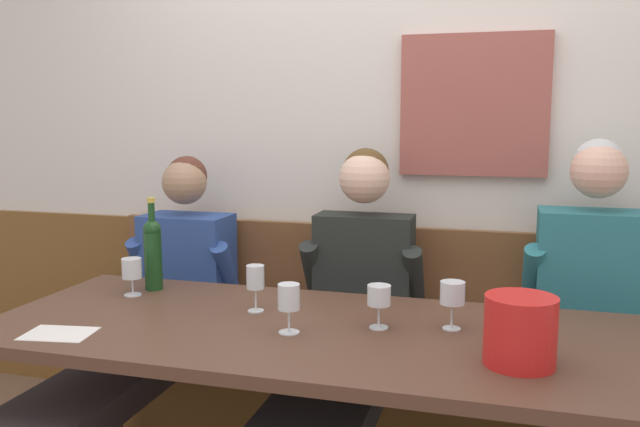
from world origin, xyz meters
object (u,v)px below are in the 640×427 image
object	(u,v)px
person_right_seat	(147,317)
wine_glass_center_rear	(255,280)
wine_bottle_clear_water	(153,251)
wine_glass_center_front	(452,295)
wall_bench	(370,380)
wine_glass_by_bottle	(379,298)
wine_glass_right_end	(132,270)
dining_table	(325,351)
ice_bucket	(520,331)
person_center_right_seat	(342,334)
person_center_left_seat	(601,346)
wine_glass_mid_left	(289,298)

from	to	relation	value
person_right_seat	wine_glass_center_rear	distance (m)	0.67
wine_bottle_clear_water	wine_glass_center_front	xyz separation A→B (m)	(1.17, -0.18, -0.04)
wall_bench	wine_glass_by_bottle	distance (m)	0.90
wall_bench	wine_bottle_clear_water	xyz separation A→B (m)	(-0.78, -0.45, 0.62)
wall_bench	wine_glass_right_end	world-z (taller)	wall_bench
dining_table	wine_glass_right_end	xyz separation A→B (m)	(-0.81, 0.18, 0.17)
wine_bottle_clear_water	wine_glass_right_end	world-z (taller)	wine_bottle_clear_water
wall_bench	ice_bucket	size ratio (longest dim) A/B	12.98
person_center_right_seat	wine_glass_right_end	world-z (taller)	person_center_right_seat
dining_table	person_center_left_seat	xyz separation A→B (m)	(0.88, 0.37, -0.02)
person_center_right_seat	ice_bucket	bearing A→B (deg)	-38.04
wall_bench	wine_glass_mid_left	world-z (taller)	wall_bench
wine_glass_mid_left	person_right_seat	bearing A→B (deg)	150.74
wine_bottle_clear_water	wine_glass_right_end	size ratio (longest dim) A/B	2.54
wine_glass_mid_left	wine_glass_center_rear	world-z (taller)	wine_glass_center_rear
wine_glass_center_front	person_right_seat	bearing A→B (deg)	168.81
person_center_right_seat	wine_glass_center_front	xyz separation A→B (m)	(0.42, -0.23, 0.24)
wine_glass_mid_left	wine_glass_center_front	size ratio (longest dim) A/B	1.01
ice_bucket	person_center_left_seat	bearing A→B (deg)	61.76
wine_glass_by_bottle	wine_glass_center_front	distance (m)	0.23
wine_glass_center_front	wine_glass_right_end	size ratio (longest dim) A/B	1.08
wine_bottle_clear_water	person_right_seat	bearing A→B (deg)	138.19
dining_table	person_right_seat	distance (m)	0.93
dining_table	wine_bottle_clear_water	world-z (taller)	wine_bottle_clear_water
person_right_seat	wine_glass_center_rear	world-z (taller)	person_right_seat
dining_table	person_right_seat	xyz separation A→B (m)	(-0.86, 0.35, -0.06)
person_center_left_seat	wine_glass_center_front	bearing A→B (deg)	-150.94
dining_table	wine_glass_by_bottle	bearing A→B (deg)	16.36
person_center_left_seat	wine_glass_right_end	xyz separation A→B (m)	(-1.69, -0.20, 0.20)
ice_bucket	wine_glass_mid_left	bearing A→B (deg)	173.45
person_center_left_seat	wine_glass_center_rear	bearing A→B (deg)	-167.31
wine_glass_right_end	ice_bucket	bearing A→B (deg)	-13.34
person_center_left_seat	ice_bucket	distance (m)	0.63
person_center_left_seat	wine_glass_center_front	xyz separation A→B (m)	(-0.49, -0.27, 0.21)
person_right_seat	ice_bucket	world-z (taller)	person_right_seat
dining_table	wine_glass_right_end	distance (m)	0.85
ice_bucket	wine_glass_center_rear	distance (m)	0.92
person_right_seat	wine_glass_center_rear	xyz separation A→B (m)	(0.57, -0.24, 0.26)
person_center_right_seat	person_center_left_seat	world-z (taller)	person_center_left_seat
wine_glass_by_bottle	wine_bottle_clear_water	bearing A→B (deg)	166.30
wine_glass_center_rear	ice_bucket	bearing A→B (deg)	-16.93
wine_glass_center_rear	dining_table	bearing A→B (deg)	-21.24
wine_glass_mid_left	wine_glass_right_end	world-z (taller)	wine_glass_mid_left
wine_glass_mid_left	wine_glass_center_front	distance (m)	0.52
wall_bench	wine_glass_by_bottle	bearing A→B (deg)	-76.44
person_right_seat	wine_glass_center_front	world-z (taller)	person_right_seat
wine_glass_mid_left	wine_glass_right_end	xyz separation A→B (m)	(-0.71, 0.25, -0.01)
wine_glass_center_front	wine_bottle_clear_water	bearing A→B (deg)	171.40
wine_bottle_clear_water	wine_glass_mid_left	bearing A→B (deg)	-27.56
wall_bench	dining_table	distance (m)	0.83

